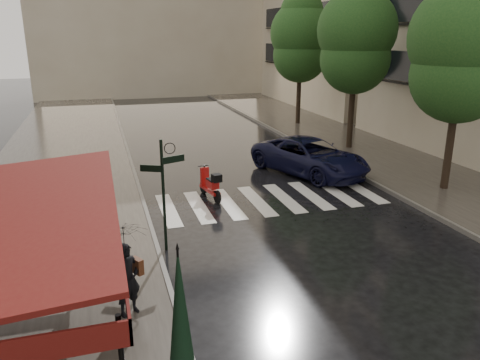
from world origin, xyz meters
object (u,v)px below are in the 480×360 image
pedestrian_with_umbrella (125,243)px  parked_car (310,156)px  scooter (211,185)px  parasol_front (180,306)px

pedestrian_with_umbrella → parked_car: 11.88m
scooter → parked_car: parked_car is taller
parked_car → parasol_front: parasol_front is taller
scooter → parasol_front: (-2.60, -8.77, 0.88)m
parasol_front → pedestrian_with_umbrella: bearing=110.1°
parasol_front → parked_car: bearing=55.5°
parked_car → parasol_front: bearing=-146.7°
pedestrian_with_umbrella → parasol_front: (0.74, -2.02, -0.33)m
pedestrian_with_umbrella → scooter: bearing=34.4°
pedestrian_with_umbrella → parasol_front: pedestrian_with_umbrella is taller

